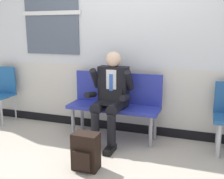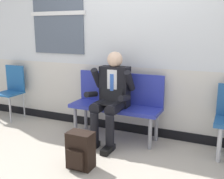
% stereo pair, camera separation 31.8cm
% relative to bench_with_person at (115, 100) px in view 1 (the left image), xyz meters
% --- Properties ---
extents(ground_plane, '(18.00, 18.00, 0.00)m').
position_rel_bench_with_person_xyz_m(ground_plane, '(0.10, -0.33, -0.53)').
color(ground_plane, '#B2A899').
extents(station_wall, '(6.44, 0.16, 3.04)m').
position_rel_bench_with_person_xyz_m(station_wall, '(0.08, 0.27, 0.98)').
color(station_wall, silver).
rests_on(station_wall, ground).
extents(bench_with_person, '(1.28, 0.42, 0.91)m').
position_rel_bench_with_person_xyz_m(bench_with_person, '(0.00, 0.00, 0.00)').
color(bench_with_person, '#28339E').
rests_on(bench_with_person, ground).
extents(person_seated, '(0.57, 0.70, 1.22)m').
position_rel_bench_with_person_xyz_m(person_seated, '(0.00, -0.20, 0.12)').
color(person_seated, black).
rests_on(person_seated, ground).
extents(backpack, '(0.28, 0.23, 0.41)m').
position_rel_bench_with_person_xyz_m(backpack, '(0.00, -1.01, -0.33)').
color(backpack, black).
rests_on(backpack, ground).
extents(folding_chair, '(0.38, 0.38, 0.91)m').
position_rel_bench_with_person_xyz_m(folding_chair, '(-1.97, 0.01, 0.01)').
color(folding_chair, '#1E5999').
rests_on(folding_chair, ground).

